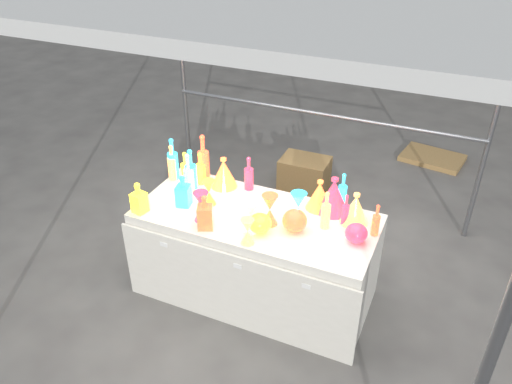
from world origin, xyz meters
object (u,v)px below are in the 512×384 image
at_px(display_table, 256,255).
at_px(bottle_0, 201,168).
at_px(cardboard_box_closed, 304,174).
at_px(globe_0, 260,224).
at_px(lampshade_0, 224,172).
at_px(hourglass_0, 270,210).
at_px(decanter_0, 139,198).

relative_size(display_table, bottle_0, 6.64).
distance_m(display_table, cardboard_box_closed, 1.72).
relative_size(globe_0, lampshade_0, 0.64).
bearing_deg(display_table, hourglass_0, -21.11).
relative_size(display_table, cardboard_box_closed, 3.63).
distance_m(display_table, hourglass_0, 0.52).
bearing_deg(hourglass_0, lampshade_0, 147.84).
distance_m(cardboard_box_closed, bottle_0, 1.66).
bearing_deg(cardboard_box_closed, globe_0, -81.98).
bearing_deg(lampshade_0, decanter_0, -99.39).
height_order(bottle_0, lampshade_0, bottle_0).
bearing_deg(decanter_0, lampshade_0, 67.00).
distance_m(cardboard_box_closed, globe_0, 2.00).
bearing_deg(bottle_0, display_table, -22.95).
height_order(decanter_0, globe_0, decanter_0).
bearing_deg(hourglass_0, decanter_0, -165.20).
height_order(hourglass_0, lampshade_0, lampshade_0).
distance_m(globe_0, lampshade_0, 0.70).
relative_size(bottle_0, lampshade_0, 1.09).
bearing_deg(globe_0, bottle_0, 148.89).
xyz_separation_m(cardboard_box_closed, decanter_0, (-0.63, -2.00, 0.69)).
xyz_separation_m(decanter_0, hourglass_0, (0.95, 0.25, -0.00)).
height_order(cardboard_box_closed, globe_0, globe_0).
relative_size(bottle_0, globe_0, 1.71).
relative_size(display_table, decanter_0, 7.41).
height_order(globe_0, lampshade_0, lampshade_0).
xyz_separation_m(cardboard_box_closed, globe_0, (0.29, -1.88, 0.63)).
bearing_deg(globe_0, hourglass_0, 78.75).
relative_size(hourglass_0, globe_0, 1.47).
relative_size(cardboard_box_closed, hourglass_0, 2.12).
bearing_deg(cardboard_box_closed, lampshade_0, -99.97).
xyz_separation_m(cardboard_box_closed, hourglass_0, (0.32, -1.75, 0.69)).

